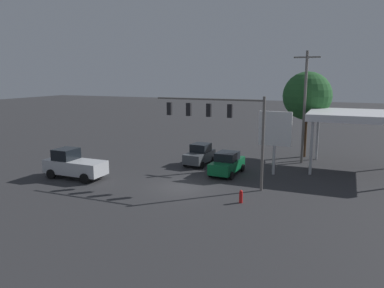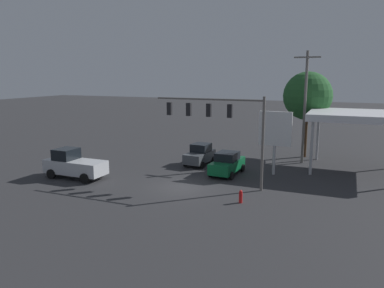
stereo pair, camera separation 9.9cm
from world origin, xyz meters
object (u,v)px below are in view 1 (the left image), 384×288
at_px(traffic_signal_assembly, 218,117).
at_px(fire_hydrant, 241,196).
at_px(price_sign, 275,131).
at_px(sedan_waiting, 227,163).
at_px(hatchback_crossing, 200,155).
at_px(pickup_parked, 74,165).
at_px(utility_pole, 305,105).
at_px(street_tree, 307,96).

height_order(traffic_signal_assembly, fire_hydrant, traffic_signal_assembly).
bearing_deg(price_sign, sedan_waiting, 21.80).
height_order(sedan_waiting, hatchback_crossing, hatchback_crossing).
xyz_separation_m(sedan_waiting, fire_hydrant, (-3.05, 6.64, -0.51)).
relative_size(sedan_waiting, pickup_parked, 0.86).
bearing_deg(price_sign, traffic_signal_assembly, 55.11).
bearing_deg(hatchback_crossing, utility_pole, 120.53).
bearing_deg(traffic_signal_assembly, hatchback_crossing, -57.31).
bearing_deg(street_tree, fire_hydrant, 82.10).
relative_size(traffic_signal_assembly, sedan_waiting, 1.90).
bearing_deg(street_tree, price_sign, 78.84).
distance_m(price_sign, street_tree, 8.78).
height_order(traffic_signal_assembly, sedan_waiting, traffic_signal_assembly).
bearing_deg(street_tree, pickup_parked, 43.29).
height_order(hatchback_crossing, fire_hydrant, hatchback_crossing).
xyz_separation_m(traffic_signal_assembly, sedan_waiting, (0.28, -3.41, -4.31)).
distance_m(utility_pole, fire_hydrant, 14.62).
xyz_separation_m(sedan_waiting, pickup_parked, (11.34, 5.96, 0.16)).
bearing_deg(street_tree, utility_pole, 91.91).
distance_m(sedan_waiting, hatchback_crossing, 4.23).
xyz_separation_m(traffic_signal_assembly, pickup_parked, (11.62, 2.54, -4.15)).
xyz_separation_m(traffic_signal_assembly, hatchback_crossing, (3.75, -5.84, -4.32)).
bearing_deg(fire_hydrant, utility_pole, -99.96).
relative_size(price_sign, pickup_parked, 1.04).
bearing_deg(fire_hydrant, pickup_parked, -2.70).
bearing_deg(utility_pole, traffic_signal_assembly, 63.41).
distance_m(pickup_parked, street_tree, 23.46).
bearing_deg(fire_hydrant, sedan_waiting, -65.34).
distance_m(traffic_signal_assembly, street_tree, 14.12).
xyz_separation_m(utility_pole, fire_hydrant, (2.37, 13.48, -5.15)).
relative_size(utility_pole, hatchback_crossing, 2.71).
bearing_deg(pickup_parked, fire_hydrant, 177.65).
xyz_separation_m(price_sign, pickup_parked, (15.03, 7.43, -2.68)).
height_order(sedan_waiting, fire_hydrant, sedan_waiting).
bearing_deg(traffic_signal_assembly, fire_hydrant, 130.65).
distance_m(sedan_waiting, fire_hydrant, 7.32).
relative_size(traffic_signal_assembly, pickup_parked, 1.64).
bearing_deg(sedan_waiting, traffic_signal_assembly, 7.69).
xyz_separation_m(utility_pole, price_sign, (1.73, 5.37, -1.80)).
height_order(pickup_parked, hatchback_crossing, pickup_parked).
relative_size(pickup_parked, street_tree, 0.60).
xyz_separation_m(traffic_signal_assembly, street_tree, (-5.04, -13.15, 1.02)).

